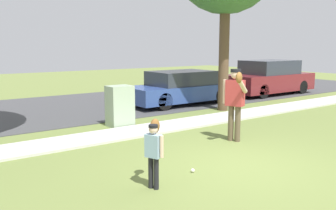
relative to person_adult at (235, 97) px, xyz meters
name	(u,v)px	position (x,y,z in m)	size (l,w,h in m)	color
ground_plane	(146,132)	(-1.22, 2.13, -1.11)	(48.00, 48.00, 0.00)	olive
sidewalk_strip	(144,130)	(-1.22, 2.23, -1.08)	(36.00, 1.20, 0.06)	beige
road_surface	(76,106)	(-1.22, 7.23, -1.10)	(36.00, 6.80, 0.02)	#424244
person_adult	(235,97)	(0.00, 0.00, 0.00)	(0.66, 0.83, 1.79)	brown
person_child	(154,145)	(-3.23, -1.28, -0.39)	(0.45, 0.55, 1.12)	black
baseball	(193,170)	(-2.25, -1.12, -1.08)	(0.07, 0.07, 0.07)	white
utility_cabinet	(120,106)	(-1.47, 3.17, -0.51)	(0.70, 0.56, 1.20)	#9EB293
parked_wagon_blue	(181,88)	(2.43, 5.27, -0.45)	(4.50, 1.80, 1.33)	#2D478C
parked_suv_maroon	(269,78)	(7.74, 5.18, -0.32)	(4.70, 1.90, 1.63)	maroon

